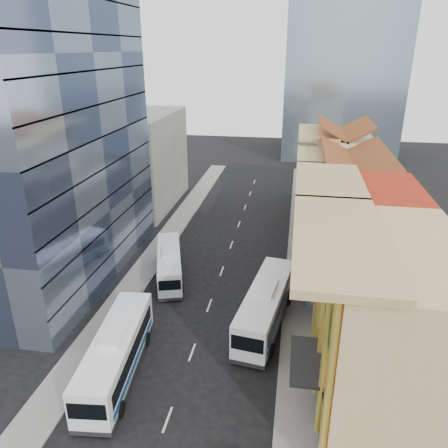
% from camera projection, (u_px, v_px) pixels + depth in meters
% --- Properties ---
extents(ground, '(200.00, 200.00, 0.00)m').
position_uv_depth(ground, '(163.00, 432.00, 28.01)').
color(ground, black).
rests_on(ground, ground).
extents(sidewalk_right, '(3.00, 90.00, 0.15)m').
position_uv_depth(sidewalk_right, '(300.00, 277.00, 46.77)').
color(sidewalk_right, slate).
rests_on(sidewalk_right, ground).
extents(sidewalk_left, '(3.00, 90.00, 0.15)m').
position_uv_depth(sidewalk_left, '(148.00, 265.00, 49.40)').
color(sidewalk_left, slate).
rests_on(sidewalk_left, ground).
extents(shophouse_tan, '(8.00, 14.00, 12.00)m').
position_uv_depth(shophouse_tan, '(390.00, 330.00, 28.16)').
color(shophouse_tan, '#D7B07C').
rests_on(shophouse_tan, ground).
extents(shophouse_red, '(8.00, 10.00, 12.00)m').
position_uv_depth(shophouse_red, '(366.00, 250.00, 39.12)').
color(shophouse_red, '#A62912').
rests_on(shophouse_red, ground).
extents(shophouse_cream_near, '(8.00, 9.00, 10.00)m').
position_uv_depth(shophouse_cream_near, '(353.00, 222.00, 48.18)').
color(shophouse_cream_near, silver).
rests_on(shophouse_cream_near, ground).
extents(shophouse_cream_mid, '(8.00, 9.00, 10.00)m').
position_uv_depth(shophouse_cream_mid, '(346.00, 197.00, 56.40)').
color(shophouse_cream_mid, silver).
rests_on(shophouse_cream_mid, ground).
extents(shophouse_cream_far, '(8.00, 12.00, 11.00)m').
position_uv_depth(shophouse_cream_far, '(340.00, 172.00, 65.80)').
color(shophouse_cream_far, silver).
rests_on(shophouse_cream_far, ground).
extents(office_tower, '(12.00, 26.00, 30.00)m').
position_uv_depth(office_tower, '(44.00, 135.00, 42.36)').
color(office_tower, '#434E6A').
rests_on(office_tower, ground).
extents(office_block_far, '(10.00, 18.00, 14.00)m').
position_uv_depth(office_block_far, '(141.00, 160.00, 66.23)').
color(office_block_far, gray).
rests_on(office_block_far, ground).
extents(bus_left_near, '(4.03, 12.30, 3.87)m').
position_uv_depth(bus_left_near, '(116.00, 353.00, 32.27)').
color(bus_left_near, white).
rests_on(bus_left_near, ground).
extents(bus_left_far, '(5.35, 10.66, 3.34)m').
position_uv_depth(bus_left_far, '(169.00, 263.00, 46.23)').
color(bus_left_far, silver).
rests_on(bus_left_far, ground).
extents(bus_right, '(4.69, 12.74, 3.99)m').
position_uv_depth(bus_right, '(266.00, 305.00, 38.11)').
color(bus_right, white).
rests_on(bus_right, ground).
extents(sedan_left, '(1.51, 3.63, 1.23)m').
position_uv_depth(sedan_left, '(118.00, 362.00, 33.32)').
color(sedan_left, silver).
rests_on(sedan_left, ground).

